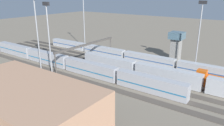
{
  "coord_description": "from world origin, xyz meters",
  "views": [
    {
      "loc": [
        -50.88,
        66.47,
        29.18
      ],
      "look_at": [
        -3.01,
        -0.46,
        2.5
      ],
      "focal_mm": 35.04,
      "sensor_mm": 36.0,
      "label": 1
    }
  ],
  "objects_px": {
    "train_on_track_3": "(167,75)",
    "light_mast_3": "(48,30)",
    "train_on_track_2": "(210,80)",
    "maintenance_shed": "(24,105)",
    "train_on_track_5": "(67,63)",
    "signal_gantry": "(87,46)",
    "light_mast_2": "(200,27)",
    "train_on_track_0": "(125,55)",
    "control_tower": "(176,44)",
    "light_mast_0": "(84,11)",
    "light_mast_1": "(36,25)"
  },
  "relations": [
    {
      "from": "train_on_track_0",
      "to": "train_on_track_5",
      "type": "height_order",
      "value": "train_on_track_5"
    },
    {
      "from": "train_on_track_3",
      "to": "maintenance_shed",
      "type": "relative_size",
      "value": 1.94
    },
    {
      "from": "signal_gantry",
      "to": "light_mast_2",
      "type": "bearing_deg",
      "value": -155.48
    },
    {
      "from": "light_mast_2",
      "to": "light_mast_3",
      "type": "relative_size",
      "value": 1.01
    },
    {
      "from": "train_on_track_0",
      "to": "train_on_track_2",
      "type": "height_order",
      "value": "train_on_track_2"
    },
    {
      "from": "maintenance_shed",
      "to": "train_on_track_0",
      "type": "bearing_deg",
      "value": -80.74
    },
    {
      "from": "train_on_track_5",
      "to": "train_on_track_3",
      "type": "distance_m",
      "value": 38.68
    },
    {
      "from": "train_on_track_2",
      "to": "maintenance_shed",
      "type": "bearing_deg",
      "value": 58.01
    },
    {
      "from": "maintenance_shed",
      "to": "control_tower",
      "type": "xyz_separation_m",
      "value": [
        -9.79,
        -69.55,
        2.54
      ]
    },
    {
      "from": "light_mast_1",
      "to": "light_mast_2",
      "type": "bearing_deg",
      "value": -143.86
    },
    {
      "from": "control_tower",
      "to": "train_on_track_2",
      "type": "bearing_deg",
      "value": 131.54
    },
    {
      "from": "train_on_track_0",
      "to": "light_mast_3",
      "type": "bearing_deg",
      "value": 73.58
    },
    {
      "from": "signal_gantry",
      "to": "light_mast_1",
      "type": "bearing_deg",
      "value": 63.47
    },
    {
      "from": "train_on_track_5",
      "to": "light_mast_3",
      "type": "distance_m",
      "value": 16.66
    },
    {
      "from": "light_mast_1",
      "to": "control_tower",
      "type": "bearing_deg",
      "value": -129.91
    },
    {
      "from": "light_mast_1",
      "to": "signal_gantry",
      "type": "distance_m",
      "value": 21.76
    },
    {
      "from": "light_mast_0",
      "to": "light_mast_2",
      "type": "xyz_separation_m",
      "value": [
        -58.05,
        0.17,
        -3.08
      ]
    },
    {
      "from": "light_mast_1",
      "to": "control_tower",
      "type": "relative_size",
      "value": 2.2
    },
    {
      "from": "train_on_track_2",
      "to": "maintenance_shed",
      "type": "height_order",
      "value": "maintenance_shed"
    },
    {
      "from": "train_on_track_2",
      "to": "light_mast_0",
      "type": "height_order",
      "value": "light_mast_0"
    },
    {
      "from": "train_on_track_2",
      "to": "signal_gantry",
      "type": "bearing_deg",
      "value": 5.9
    },
    {
      "from": "train_on_track_0",
      "to": "light_mast_0",
      "type": "xyz_separation_m",
      "value": [
        27.55,
        -3.41,
        17.97
      ]
    },
    {
      "from": "train_on_track_2",
      "to": "signal_gantry",
      "type": "xyz_separation_m",
      "value": [
        48.38,
        5.0,
        5.5
      ]
    },
    {
      "from": "train_on_track_2",
      "to": "train_on_track_3",
      "type": "bearing_deg",
      "value": 21.62
    },
    {
      "from": "train_on_track_0",
      "to": "maintenance_shed",
      "type": "height_order",
      "value": "maintenance_shed"
    },
    {
      "from": "control_tower",
      "to": "maintenance_shed",
      "type": "bearing_deg",
      "value": 81.99
    },
    {
      "from": "train_on_track_0",
      "to": "signal_gantry",
      "type": "height_order",
      "value": "signal_gantry"
    },
    {
      "from": "train_on_track_3",
      "to": "maintenance_shed",
      "type": "bearing_deg",
      "value": 68.19
    },
    {
      "from": "train_on_track_3",
      "to": "signal_gantry",
      "type": "bearing_deg",
      "value": 0.0
    },
    {
      "from": "light_mast_3",
      "to": "maintenance_shed",
      "type": "height_order",
      "value": "light_mast_3"
    },
    {
      "from": "train_on_track_5",
      "to": "light_mast_2",
      "type": "distance_m",
      "value": 52.28
    },
    {
      "from": "light_mast_0",
      "to": "control_tower",
      "type": "distance_m",
      "value": 49.15
    },
    {
      "from": "light_mast_0",
      "to": "control_tower",
      "type": "xyz_separation_m",
      "value": [
        -46.68,
        -8.87,
        -12.54
      ]
    },
    {
      "from": "light_mast_0",
      "to": "light_mast_3",
      "type": "xyz_separation_m",
      "value": [
        -17.64,
        37.05,
        -3.18
      ]
    },
    {
      "from": "train_on_track_3",
      "to": "light_mast_3",
      "type": "bearing_deg",
      "value": 27.26
    },
    {
      "from": "signal_gantry",
      "to": "maintenance_shed",
      "type": "relative_size",
      "value": 0.95
    },
    {
      "from": "light_mast_0",
      "to": "light_mast_2",
      "type": "height_order",
      "value": "light_mast_0"
    },
    {
      "from": "light_mast_2",
      "to": "signal_gantry",
      "type": "xyz_separation_m",
      "value": [
        40.0,
        18.24,
        -9.23
      ]
    },
    {
      "from": "light_mast_2",
      "to": "signal_gantry",
      "type": "distance_m",
      "value": 44.93
    },
    {
      "from": "train_on_track_5",
      "to": "train_on_track_3",
      "type": "xyz_separation_m",
      "value": [
        -37.37,
        -10.0,
        0.03
      ]
    },
    {
      "from": "signal_gantry",
      "to": "train_on_track_2",
      "type": "bearing_deg",
      "value": -174.1
    },
    {
      "from": "signal_gantry",
      "to": "train_on_track_3",
      "type": "bearing_deg",
      "value": 180.0
    },
    {
      "from": "control_tower",
      "to": "light_mast_2",
      "type": "bearing_deg",
      "value": 141.5
    },
    {
      "from": "light_mast_0",
      "to": "signal_gantry",
      "type": "height_order",
      "value": "light_mast_0"
    },
    {
      "from": "light_mast_2",
      "to": "signal_gantry",
      "type": "height_order",
      "value": "light_mast_2"
    },
    {
      "from": "train_on_track_2",
      "to": "light_mast_1",
      "type": "bearing_deg",
      "value": 21.33
    },
    {
      "from": "train_on_track_0",
      "to": "signal_gantry",
      "type": "xyz_separation_m",
      "value": [
        9.51,
        15.0,
        5.65
      ]
    },
    {
      "from": "light_mast_0",
      "to": "maintenance_shed",
      "type": "xyz_separation_m",
      "value": [
        -36.9,
        60.68,
        -15.08
      ]
    },
    {
      "from": "train_on_track_5",
      "to": "train_on_track_2",
      "type": "bearing_deg",
      "value": -163.29
    },
    {
      "from": "train_on_track_5",
      "to": "signal_gantry",
      "type": "distance_m",
      "value": 11.32
    }
  ]
}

